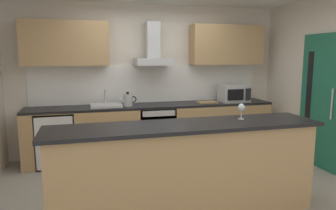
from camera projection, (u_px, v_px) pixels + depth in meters
The scene contains 15 objects.
ground at pixel (178, 188), 4.18m from camera, with size 5.74×4.42×0.02m, color gray.
wall_back at pixel (149, 79), 5.66m from camera, with size 5.74×0.12×2.60m, color silver.
backsplash_tile at pixel (150, 84), 5.61m from camera, with size 4.03×0.02×0.66m, color white.
counter_back at pixel (154, 130), 5.43m from camera, with size 4.17×0.60×0.90m.
counter_island at pixel (186, 169), 3.39m from camera, with size 2.92×0.64×1.01m.
upper_cabinets at pixel (151, 44), 5.35m from camera, with size 4.11×0.32×0.70m.
side_door at pixel (320, 101), 4.85m from camera, with size 0.08×0.85×2.05m.
oven at pixel (155, 130), 5.41m from camera, with size 0.60×0.62×0.80m.
refrigerator at pixel (56, 139), 4.99m from camera, with size 0.58×0.60×0.85m.
microwave at pixel (234, 93), 5.67m from camera, with size 0.50×0.38×0.30m.
sink at pixel (106, 105), 5.14m from camera, with size 0.50×0.40×0.26m.
kettle at pixel (128, 100), 5.17m from camera, with size 0.29×0.15×0.24m.
range_hood at pixel (153, 52), 5.33m from camera, with size 0.62×0.45×0.72m.
wine_glass at pixel (241, 108), 3.56m from camera, with size 0.08×0.08×0.18m.
chopping_board at pixel (207, 102), 5.56m from camera, with size 0.34×0.22×0.02m, color tan.
Camera 1 is at (-1.17, -3.79, 1.71)m, focal length 33.84 mm.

